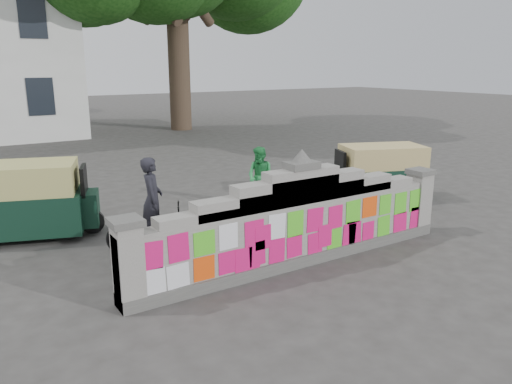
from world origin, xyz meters
TOP-DOWN VIEW (x-y plane):
  - ground at (0.00, 0.00)m, footprint 100.00×100.00m
  - parapet_wall at (-0.00, -0.01)m, footprint 6.48×0.44m
  - cyclist_bike at (-1.92, 1.86)m, footprint 1.81×1.23m
  - cyclist_rider at (-1.92, 1.86)m, footprint 0.56×0.66m
  - pedestrian at (1.41, 3.38)m, footprint 0.81×0.88m
  - rickshaw_left at (-3.74, 3.99)m, footprint 2.79×1.96m
  - rickshaw_right at (4.26, 2.25)m, footprint 2.59×1.87m

SIDE VIEW (x-z plane):
  - ground at x=0.00m, z-range 0.00..0.00m
  - cyclist_bike at x=-1.92m, z-range 0.00..0.90m
  - rickshaw_right at x=4.26m, z-range 0.03..1.42m
  - pedestrian at x=1.41m, z-range 0.00..1.45m
  - parapet_wall at x=0.00m, z-range -0.26..1.75m
  - cyclist_rider at x=-1.92m, z-range 0.00..1.53m
  - rickshaw_left at x=-3.74m, z-range 0.03..1.53m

